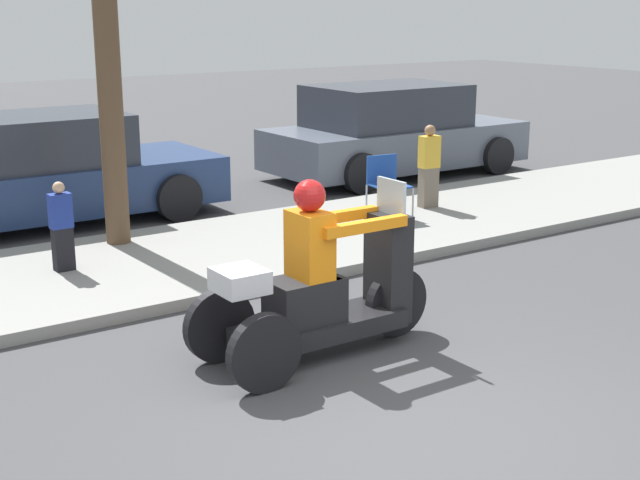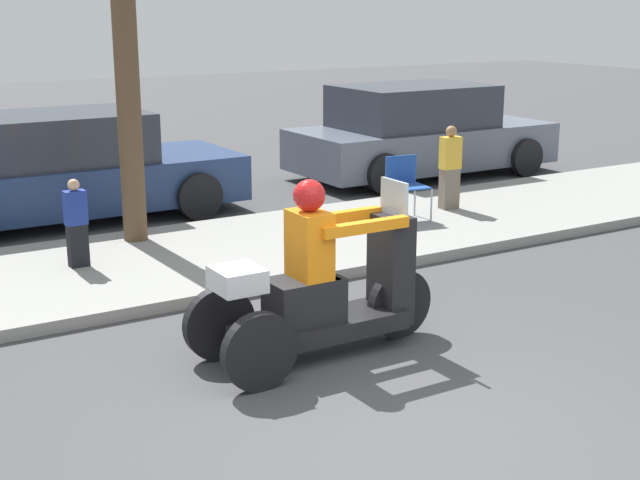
% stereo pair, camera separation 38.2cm
% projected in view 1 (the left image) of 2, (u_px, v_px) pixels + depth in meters
% --- Properties ---
extents(ground_plane, '(60.00, 60.00, 0.00)m').
position_uv_depth(ground_plane, '(421.00, 433.00, 6.11)').
color(ground_plane, '#424244').
extents(sidewalk_strip, '(28.00, 2.80, 0.12)m').
position_uv_depth(sidewalk_strip, '(146.00, 267.00, 9.75)').
color(sidewalk_strip, gray).
rests_on(sidewalk_strip, ground).
extents(motorcycle_trike, '(2.18, 0.81, 1.51)m').
position_uv_depth(motorcycle_trike, '(321.00, 293.00, 7.33)').
color(motorcycle_trike, black).
rests_on(motorcycle_trike, ground).
extents(spectator_far_back, '(0.23, 0.14, 0.95)m').
position_uv_depth(spectator_far_back, '(62.00, 228.00, 9.30)').
color(spectator_far_back, black).
rests_on(spectator_far_back, sidewalk_strip).
extents(spectator_with_child, '(0.28, 0.19, 1.14)m').
position_uv_depth(spectator_with_child, '(429.00, 168.00, 12.20)').
color(spectator_with_child, '#726656').
rests_on(spectator_with_child, sidewalk_strip).
extents(folding_chair_set_back, '(0.52, 0.52, 0.82)m').
position_uv_depth(folding_chair_set_back, '(386.00, 180.00, 11.57)').
color(folding_chair_set_back, '#A5A8AD').
rests_on(folding_chair_set_back, sidewalk_strip).
extents(parked_car_lot_center, '(4.64, 2.02, 1.45)m').
position_uv_depth(parked_car_lot_center, '(38.00, 173.00, 11.75)').
color(parked_car_lot_center, navy).
rests_on(parked_car_lot_center, ground).
extents(parked_car_lot_right, '(4.50, 2.11, 1.54)m').
position_uv_depth(parked_car_lot_right, '(393.00, 133.00, 15.11)').
color(parked_car_lot_right, slate).
rests_on(parked_car_lot_right, ground).
extents(tree_trunk, '(0.28, 0.28, 2.96)m').
position_uv_depth(tree_trunk, '(111.00, 117.00, 10.14)').
color(tree_trunk, brown).
rests_on(tree_trunk, sidewalk_strip).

